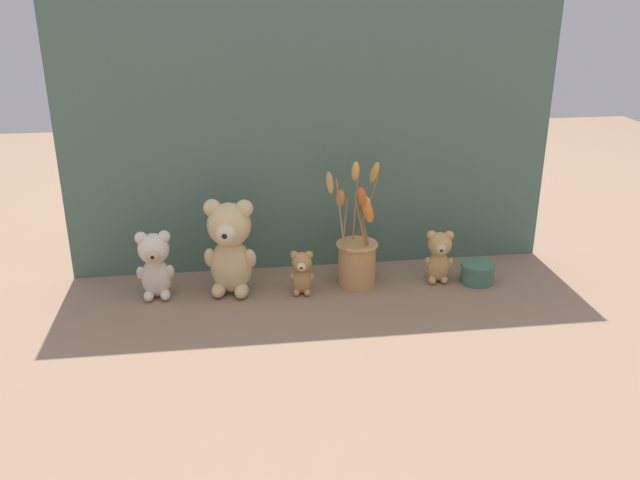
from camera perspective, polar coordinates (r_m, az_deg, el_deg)
The scene contains 8 objects.
ground_plane at distance 1.73m, azimuth 0.09°, elevation -4.25°, with size 4.00×4.00×0.00m, color #8E7056.
backdrop_wall at distance 1.76m, azimuth -0.66°, elevation 9.42°, with size 1.28×0.02×0.77m.
teddy_bear_large at distance 1.69m, azimuth -7.60°, elevation -0.45°, with size 0.14×0.12×0.25m.
teddy_bear_medium at distance 1.71m, azimuth -13.74°, elevation -1.91°, with size 0.09×0.09×0.17m.
teddy_bear_small at distance 1.78m, azimuth 10.00°, elevation -1.28°, with size 0.08×0.07×0.14m.
teddy_bear_tiny at distance 1.69m, azimuth -1.54°, elevation -2.68°, with size 0.06×0.06×0.11m.
flower_vase at distance 1.73m, azimuth 3.14°, elevation -1.06°, with size 0.16×0.14×0.32m.
decorative_tin_tall at distance 1.81m, azimuth 13.11°, elevation -2.70°, with size 0.09×0.09×0.05m.
Camera 1 is at (-0.21, -1.54, 0.76)m, focal length 38.00 mm.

